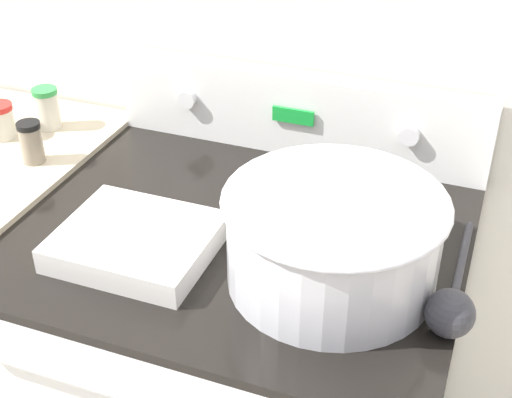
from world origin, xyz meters
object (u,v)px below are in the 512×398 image
at_px(ladle, 451,308).
at_px(spice_jar_black_cap, 31,142).
at_px(spice_jar_green_cap, 47,108).
at_px(casserole_dish, 137,240).
at_px(mixing_bowl, 333,235).
at_px(spice_jar_red_cap, 0,121).

xyz_separation_m(ladle, spice_jar_black_cap, (-0.88, 0.19, 0.02)).
height_order(ladle, spice_jar_green_cap, spice_jar_green_cap).
bearing_deg(casserole_dish, spice_jar_black_cap, 151.23).
height_order(mixing_bowl, spice_jar_green_cap, mixing_bowl).
xyz_separation_m(spice_jar_black_cap, spice_jar_green_cap, (-0.06, 0.15, 0.00)).
relative_size(mixing_bowl, ladle, 1.09).
bearing_deg(spice_jar_red_cap, casserole_dish, -28.41).
distance_m(mixing_bowl, ladle, 0.21).
xyz_separation_m(spice_jar_green_cap, spice_jar_red_cap, (-0.07, -0.08, -0.01)).
bearing_deg(spice_jar_red_cap, spice_jar_green_cap, 47.53).
distance_m(mixing_bowl, spice_jar_green_cap, 0.80).
height_order(mixing_bowl, spice_jar_black_cap, mixing_bowl).
bearing_deg(ladle, spice_jar_red_cap, 165.90).
relative_size(spice_jar_green_cap, spice_jar_red_cap, 1.21).
height_order(spice_jar_black_cap, spice_jar_green_cap, spice_jar_green_cap).
relative_size(casserole_dish, spice_jar_black_cap, 2.91).
distance_m(mixing_bowl, spice_jar_red_cap, 0.84).
xyz_separation_m(mixing_bowl, casserole_dish, (-0.34, -0.05, -0.06)).
relative_size(mixing_bowl, spice_jar_green_cap, 3.78).
height_order(casserole_dish, ladle, ladle).
relative_size(casserole_dish, spice_jar_red_cap, 3.33).
xyz_separation_m(mixing_bowl, spice_jar_green_cap, (-0.75, 0.29, -0.03)).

